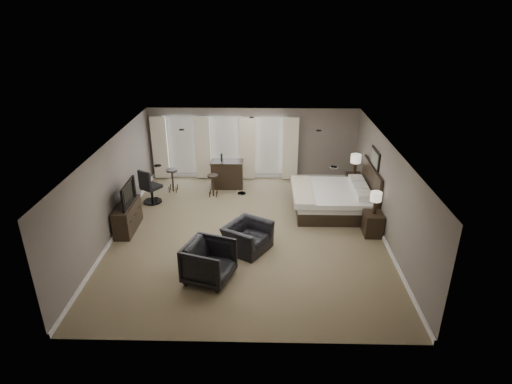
{
  "coord_description": "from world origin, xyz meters",
  "views": [
    {
      "loc": [
        0.45,
        -10.59,
        5.99
      ],
      "look_at": [
        0.2,
        0.4,
        1.1
      ],
      "focal_mm": 30.0,
      "sensor_mm": 36.0,
      "label": 1
    }
  ],
  "objects_px": {
    "nightstand_near": "(373,224)",
    "armchair_far": "(209,260)",
    "dresser": "(128,217)",
    "tv": "(126,202)",
    "bed": "(334,189)",
    "bar_counter": "(227,174)",
    "lamp_far": "(355,165)",
    "bar_stool_left": "(173,180)",
    "nightstand_far": "(353,183)",
    "armchair_near": "(247,233)",
    "lamp_near": "(375,203)",
    "bar_stool_right": "(213,185)",
    "desk_chair": "(151,186)"
  },
  "relations": [
    {
      "from": "bar_counter",
      "to": "bar_stool_left",
      "type": "relative_size",
      "value": 1.4
    },
    {
      "from": "tv",
      "to": "bar_counter",
      "type": "bearing_deg",
      "value": -39.41
    },
    {
      "from": "bar_stool_right",
      "to": "bar_stool_left",
      "type": "bearing_deg",
      "value": 166.16
    },
    {
      "from": "lamp_near",
      "to": "armchair_far",
      "type": "relative_size",
      "value": 0.6
    },
    {
      "from": "lamp_far",
      "to": "bar_stool_left",
      "type": "distance_m",
      "value": 6.22
    },
    {
      "from": "dresser",
      "to": "armchair_near",
      "type": "height_order",
      "value": "armchair_near"
    },
    {
      "from": "bed",
      "to": "bar_counter",
      "type": "xyz_separation_m",
      "value": [
        -3.45,
        1.81,
        -0.25
      ]
    },
    {
      "from": "tv",
      "to": "nightstand_near",
      "type": "bearing_deg",
      "value": -90.95
    },
    {
      "from": "lamp_far",
      "to": "dresser",
      "type": "xyz_separation_m",
      "value": [
        -6.92,
        -2.79,
        -0.61
      ]
    },
    {
      "from": "lamp_far",
      "to": "bar_counter",
      "type": "relative_size",
      "value": 0.63
    },
    {
      "from": "armchair_near",
      "to": "desk_chair",
      "type": "height_order",
      "value": "desk_chair"
    },
    {
      "from": "nightstand_far",
      "to": "tv",
      "type": "bearing_deg",
      "value": -158.08
    },
    {
      "from": "nightstand_near",
      "to": "tv",
      "type": "xyz_separation_m",
      "value": [
        -6.92,
        0.11,
        0.55
      ]
    },
    {
      "from": "nightstand_near",
      "to": "armchair_far",
      "type": "bearing_deg",
      "value": -152.38
    },
    {
      "from": "nightstand_far",
      "to": "armchair_far",
      "type": "bearing_deg",
      "value": -129.85
    },
    {
      "from": "nightstand_far",
      "to": "bar_counter",
      "type": "distance_m",
      "value": 4.36
    },
    {
      "from": "bar_stool_right",
      "to": "desk_chair",
      "type": "distance_m",
      "value": 2.02
    },
    {
      "from": "bed",
      "to": "nightstand_far",
      "type": "bearing_deg",
      "value": 58.46
    },
    {
      "from": "armchair_near",
      "to": "armchair_far",
      "type": "xyz_separation_m",
      "value": [
        -0.83,
        -1.37,
        0.03
      ]
    },
    {
      "from": "lamp_far",
      "to": "bed",
      "type": "bearing_deg",
      "value": -121.54
    },
    {
      "from": "bed",
      "to": "bar_stool_right",
      "type": "bearing_deg",
      "value": 164.71
    },
    {
      "from": "bar_counter",
      "to": "bar_stool_left",
      "type": "bearing_deg",
      "value": -167.85
    },
    {
      "from": "bar_stool_left",
      "to": "desk_chair",
      "type": "relative_size",
      "value": 0.7
    },
    {
      "from": "tv",
      "to": "armchair_near",
      "type": "bearing_deg",
      "value": -106.03
    },
    {
      "from": "lamp_far",
      "to": "bar_stool_left",
      "type": "relative_size",
      "value": 0.88
    },
    {
      "from": "armchair_far",
      "to": "bar_counter",
      "type": "height_order",
      "value": "armchair_far"
    },
    {
      "from": "nightstand_near",
      "to": "bar_counter",
      "type": "relative_size",
      "value": 0.58
    },
    {
      "from": "armchair_far",
      "to": "bar_stool_right",
      "type": "height_order",
      "value": "armchair_far"
    },
    {
      "from": "bed",
      "to": "bar_counter",
      "type": "distance_m",
      "value": 3.9
    },
    {
      "from": "nightstand_far",
      "to": "dresser",
      "type": "height_order",
      "value": "dresser"
    },
    {
      "from": "dresser",
      "to": "tv",
      "type": "relative_size",
      "value": 1.22
    },
    {
      "from": "nightstand_far",
      "to": "bar_stool_left",
      "type": "distance_m",
      "value": 6.19
    },
    {
      "from": "desk_chair",
      "to": "tv",
      "type": "bearing_deg",
      "value": 115.66
    },
    {
      "from": "armchair_far",
      "to": "bar_stool_left",
      "type": "xyz_separation_m",
      "value": [
        -1.89,
        5.11,
        -0.13
      ]
    },
    {
      "from": "lamp_near",
      "to": "tv",
      "type": "height_order",
      "value": "lamp_near"
    },
    {
      "from": "dresser",
      "to": "bar_stool_left",
      "type": "bearing_deg",
      "value": 75.0
    },
    {
      "from": "lamp_near",
      "to": "armchair_near",
      "type": "height_order",
      "value": "lamp_near"
    },
    {
      "from": "armchair_near",
      "to": "bar_stool_right",
      "type": "height_order",
      "value": "armchair_near"
    },
    {
      "from": "nightstand_near",
      "to": "dresser",
      "type": "bearing_deg",
      "value": 179.05
    },
    {
      "from": "lamp_near",
      "to": "desk_chair",
      "type": "distance_m",
      "value": 6.98
    },
    {
      "from": "bed",
      "to": "tv",
      "type": "xyz_separation_m",
      "value": [
        -6.03,
        -1.34,
        0.13
      ]
    },
    {
      "from": "nightstand_far",
      "to": "armchair_near",
      "type": "xyz_separation_m",
      "value": [
        -3.46,
        -3.78,
        0.16
      ]
    },
    {
      "from": "dresser",
      "to": "nightstand_near",
      "type": "bearing_deg",
      "value": -0.95
    },
    {
      "from": "nightstand_near",
      "to": "bar_counter",
      "type": "height_order",
      "value": "bar_counter"
    },
    {
      "from": "nightstand_far",
      "to": "lamp_far",
      "type": "distance_m",
      "value": 0.69
    },
    {
      "from": "nightstand_far",
      "to": "bar_counter",
      "type": "height_order",
      "value": "bar_counter"
    },
    {
      "from": "armchair_near",
      "to": "nightstand_near",
      "type": "bearing_deg",
      "value": -44.03
    },
    {
      "from": "bar_counter",
      "to": "desk_chair",
      "type": "bearing_deg",
      "value": -150.97
    },
    {
      "from": "bed",
      "to": "lamp_far",
      "type": "bearing_deg",
      "value": 58.46
    },
    {
      "from": "nightstand_near",
      "to": "lamp_near",
      "type": "bearing_deg",
      "value": 0.0
    }
  ]
}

